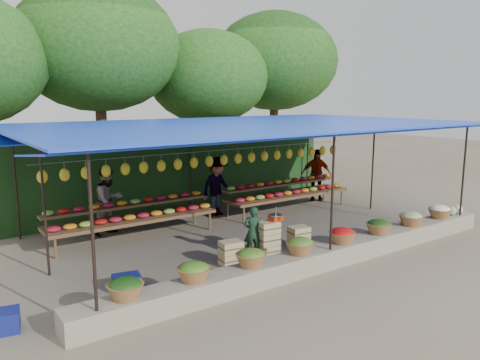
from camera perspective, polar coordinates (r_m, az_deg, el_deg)
ground at (r=12.00m, az=0.82°, el=-6.64°), size 60.00×60.00×0.00m
stone_curb at (r=9.95m, az=10.29°, el=-9.18°), size 10.60×0.55×0.40m
stall_canopy at (r=11.57m, az=0.64°, el=6.22°), size 10.80×6.60×2.82m
produce_baskets at (r=9.77m, az=9.94°, el=-7.29°), size 8.98×0.58×0.34m
netting_backdrop at (r=14.33m, az=-6.59°, el=1.20°), size 10.60×0.06×2.50m
tree_row at (r=17.05m, az=-10.20°, el=14.18°), size 16.51×5.50×7.12m
fruit_table_left at (r=11.81m, az=-12.97°, el=-4.12°), size 4.21×0.95×0.93m
fruit_table_right at (r=14.39m, az=5.75°, el=-1.35°), size 4.21×0.95×0.93m
crate_counter at (r=10.38m, az=3.36°, el=-7.57°), size 2.39×0.39×0.77m
weighing_scale at (r=10.36m, az=4.37°, el=-4.54°), size 0.29×0.29×0.31m
vendor_seated at (r=10.25m, az=1.56°, el=-6.32°), size 0.48×0.41×1.13m
customer_left at (r=12.25m, az=-15.69°, el=-2.46°), size 1.04×0.94×1.74m
customer_mid at (r=13.72m, az=-2.80°, el=-0.77°), size 1.23×0.86×1.73m
customer_right at (r=15.91m, az=9.26°, el=0.64°), size 1.07×0.94×1.74m
blue_crate_front at (r=8.10m, az=-27.22°, el=-15.14°), size 0.61×0.50×0.32m
blue_crate_back at (r=8.91m, az=-13.66°, el=-12.06°), size 0.54×0.43×0.29m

